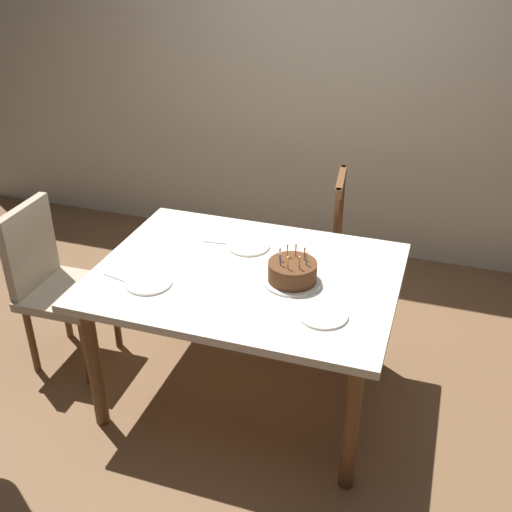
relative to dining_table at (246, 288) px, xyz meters
name	(u,v)px	position (x,y,z in m)	size (l,w,h in m)	color
ground	(247,391)	(0.00, 0.00, -0.67)	(6.40, 6.40, 0.00)	brown
back_wall	(333,76)	(0.00, 1.85, 0.63)	(6.40, 0.10, 2.60)	beige
dining_table	(246,288)	(0.00, 0.00, 0.00)	(1.46, 1.10, 0.76)	silver
birthday_cake	(292,273)	(0.24, -0.02, 0.14)	(0.28, 0.28, 0.17)	silver
plate_near_celebrant	(149,283)	(-0.40, -0.25, 0.09)	(0.22, 0.22, 0.01)	white
plate_far_side	(249,246)	(-0.07, 0.25, 0.09)	(0.22, 0.22, 0.01)	white
plate_near_guest	(323,315)	(0.44, -0.25, 0.09)	(0.22, 0.22, 0.01)	white
fork_near_celebrant	(118,278)	(-0.56, -0.25, 0.09)	(0.18, 0.02, 0.01)	silver
fork_far_side	(220,243)	(-0.23, 0.24, 0.09)	(0.18, 0.02, 0.01)	silver
chair_spindle_back	(309,248)	(0.11, 0.87, -0.21)	(0.49, 0.49, 0.95)	brown
chair_upholstered	(52,278)	(-1.12, -0.04, -0.14)	(0.45, 0.45, 0.95)	tan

